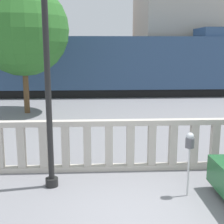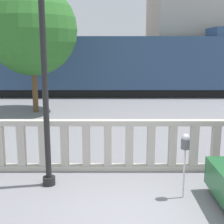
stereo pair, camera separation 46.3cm
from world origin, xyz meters
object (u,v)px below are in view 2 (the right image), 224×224
(parking_meter, at_px, (184,146))
(train_far, at_px, (66,61))
(lamppost, at_px, (42,38))
(tree_left, at_px, (31,30))
(train_near, at_px, (41,65))

(parking_meter, relative_size, train_far, 0.05)
(lamppost, distance_m, train_far, 26.72)
(lamppost, xyz_separation_m, train_far, (-3.33, 26.45, -1.67))
(parking_meter, height_order, train_far, train_far)
(parking_meter, relative_size, tree_left, 0.23)
(parking_meter, distance_m, train_far, 27.87)
(lamppost, bearing_deg, train_near, 102.79)
(tree_left, bearing_deg, train_near, 98.69)
(train_near, bearing_deg, train_far, 90.29)
(tree_left, bearing_deg, lamppost, -74.59)
(train_far, bearing_deg, lamppost, -82.83)
(lamppost, xyz_separation_m, parking_meter, (3.09, -0.66, -2.27))
(parking_meter, height_order, tree_left, tree_left)
(train_near, height_order, tree_left, tree_left)
(train_near, xyz_separation_m, tree_left, (0.87, -5.71, 2.02))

